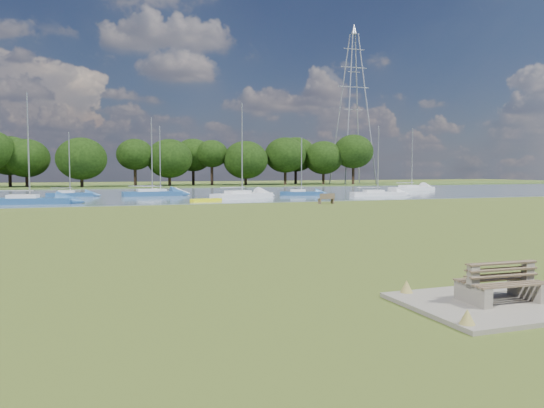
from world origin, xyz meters
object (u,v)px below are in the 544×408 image
object	(u,v)px
sailboat_6	(160,191)
pylon	(354,85)
sailboat_3	(301,192)
sailboat_4	(152,192)
kayak	(206,200)
bench_pair	(501,284)
sailboat_9	(70,193)
sailboat_1	(411,187)
riverbank_bench	(327,199)
sailboat_8	(377,192)
sailboat_5	(242,194)
sailboat_2	(29,198)

from	to	relation	value
sailboat_6	pylon	bearing A→B (deg)	24.79
sailboat_3	sailboat_4	size ratio (longest dim) A/B	0.76
kayak	sailboat_4	bearing A→B (deg)	89.29
bench_pair	pylon	bearing A→B (deg)	66.20
sailboat_9	sailboat_1	bearing A→B (deg)	7.03
sailboat_4	bench_pair	bearing A→B (deg)	-92.22
sailboat_3	sailboat_9	world-z (taller)	sailboat_9
riverbank_bench	sailboat_8	distance (m)	14.73
riverbank_bench	sailboat_6	xyz separation A→B (m)	(-11.79, 19.37, 0.04)
riverbank_bench	sailboat_6	bearing A→B (deg)	116.18
sailboat_5	sailboat_9	bearing A→B (deg)	127.98
pylon	sailboat_3	world-z (taller)	pylon
sailboat_3	sailboat_6	size ratio (longest dim) A/B	0.84
sailboat_8	sailboat_3	bearing A→B (deg)	161.99
sailboat_5	bench_pair	bearing A→B (deg)	-121.45
sailboat_8	pylon	bearing A→B (deg)	74.38
riverbank_bench	sailboat_9	size ratio (longest dim) A/B	0.22
riverbank_bench	sailboat_2	bearing A→B (deg)	157.32
sailboat_4	pylon	bearing A→B (deg)	33.68
sailboat_1	sailboat_6	xyz separation A→B (m)	(-34.90, -1.82, -0.01)
pylon	sailboat_1	world-z (taller)	pylon
riverbank_bench	sailboat_2	size ratio (longest dim) A/B	0.16
riverbank_bench	sailboat_4	distance (m)	22.21
sailboat_3	sailboat_4	bearing A→B (deg)	-175.40
bench_pair	sailboat_6	distance (m)	52.06
bench_pair	sailboat_3	world-z (taller)	sailboat_3
riverbank_bench	sailboat_6	world-z (taller)	sailboat_6
sailboat_2	riverbank_bench	bearing A→B (deg)	-8.29
bench_pair	sailboat_3	size ratio (longest dim) A/B	0.27
kayak	pylon	distance (m)	63.32
kayak	sailboat_5	world-z (taller)	sailboat_5
kayak	sailboat_6	world-z (taller)	sailboat_6
bench_pair	sailboat_1	size ratio (longest dim) A/B	0.21
sailboat_8	sailboat_9	bearing A→B (deg)	172.37
pylon	sailboat_8	bearing A→B (deg)	-114.78
sailboat_6	sailboat_9	size ratio (longest dim) A/B	1.13
sailboat_4	sailboat_6	world-z (taller)	sailboat_4
riverbank_bench	sailboat_5	world-z (taller)	sailboat_5
sailboat_3	sailboat_4	world-z (taller)	sailboat_4
riverbank_bench	sailboat_4	size ratio (longest dim) A/B	0.18
sailboat_8	kayak	bearing A→B (deg)	-159.27
sailboat_4	kayak	bearing A→B (deg)	-78.56
bench_pair	sailboat_3	xyz separation A→B (m)	(14.60, 46.46, -0.03)
bench_pair	sailboat_9	xyz separation A→B (m)	(-10.20, 52.33, -0.02)
sailboat_5	sailboat_6	world-z (taller)	sailboat_5
sailboat_1	sailboat_5	xyz separation A→B (m)	(-27.84, -10.91, 0.03)
kayak	sailboat_8	xyz separation A→B (m)	(20.38, 4.17, 0.26)
sailboat_8	sailboat_9	xyz separation A→B (m)	(-32.40, 9.78, 0.01)
sailboat_3	sailboat_5	distance (m)	8.78
sailboat_2	sailboat_4	bearing A→B (deg)	51.13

